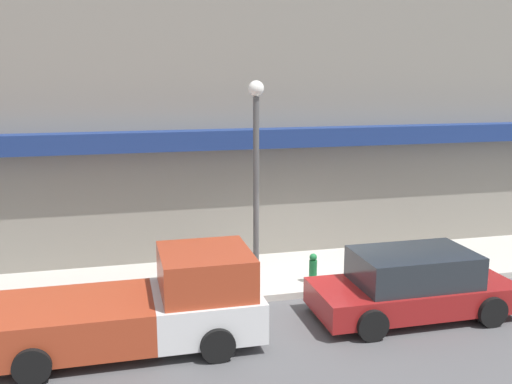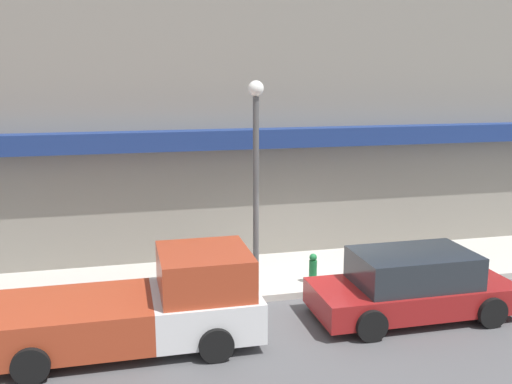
# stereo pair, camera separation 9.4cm
# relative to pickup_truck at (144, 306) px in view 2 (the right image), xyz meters

# --- Properties ---
(ground_plane) EXTENTS (80.00, 80.00, 0.00)m
(ground_plane) POSITION_rel_pickup_truck_xyz_m (4.05, 1.47, -0.79)
(ground_plane) COLOR #4C4C4F
(sidewalk) EXTENTS (36.00, 3.00, 0.16)m
(sidewalk) POSITION_rel_pickup_truck_xyz_m (4.05, 2.97, -0.71)
(sidewalk) COLOR #B7B2A8
(sidewalk) RESTS_ON ground
(building) EXTENTS (19.80, 3.80, 9.35)m
(building) POSITION_rel_pickup_truck_xyz_m (4.04, 5.95, 3.88)
(building) COLOR gray
(building) RESTS_ON ground
(pickup_truck) EXTENTS (5.15, 2.20, 1.82)m
(pickup_truck) POSITION_rel_pickup_truck_xyz_m (0.00, 0.00, 0.00)
(pickup_truck) COLOR silver
(pickup_truck) RESTS_ON ground
(parked_car) EXTENTS (4.36, 2.01, 1.45)m
(parked_car) POSITION_rel_pickup_truck_xyz_m (5.69, 0.00, -0.08)
(parked_car) COLOR maroon
(parked_car) RESTS_ON ground
(fire_hydrant) EXTENTS (0.19, 0.19, 0.75)m
(fire_hydrant) POSITION_rel_pickup_truck_xyz_m (4.12, 1.99, -0.25)
(fire_hydrant) COLOR #196633
(fire_hydrant) RESTS_ON sidewalk
(street_lamp) EXTENTS (0.36, 0.36, 4.88)m
(street_lamp) POSITION_rel_pickup_truck_xyz_m (2.71, 2.05, 2.48)
(street_lamp) COLOR #4C4C4C
(street_lamp) RESTS_ON sidewalk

